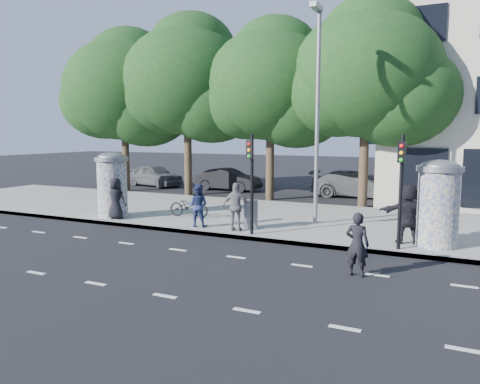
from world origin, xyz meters
The scene contains 25 objects.
ground centered at (0.00, 0.00, 0.00)m, with size 120.00×120.00×0.00m, color black.
sidewalk centered at (0.00, 7.50, 0.07)m, with size 40.00×8.00×0.15m, color gray.
curb centered at (0.00, 3.55, 0.07)m, with size 40.00×0.10×0.16m, color slate.
lane_dash_near centered at (0.00, -2.20, 0.00)m, with size 32.00×0.12×0.01m, color silver.
lane_dash_far centered at (0.00, 1.40, 0.00)m, with size 32.00×0.12×0.01m, color silver.
ad_column_left centered at (-7.20, 4.50, 1.54)m, with size 1.36×1.36×2.65m.
ad_column_right centered at (5.20, 4.70, 1.54)m, with size 1.36×1.36×2.65m.
traffic_pole_near centered at (-0.60, 3.79, 2.23)m, with size 0.22×0.31×3.40m.
traffic_pole_far centered at (4.20, 3.79, 2.23)m, with size 0.22×0.31×3.40m.
street_lamp centered at (0.80, 6.63, 4.79)m, with size 0.25×0.93×8.00m.
tree_far_left centered at (-13.00, 12.50, 6.19)m, with size 7.20×7.20×9.26m.
tree_mid_left centered at (-8.50, 12.50, 6.50)m, with size 7.20×7.20×9.57m.
tree_near_left centered at (-3.50, 12.70, 6.06)m, with size 6.80×6.80×8.97m.
tree_center centered at (1.50, 12.30, 6.31)m, with size 7.00×7.00×9.30m.
ped_a centered at (-6.69, 4.09, 0.97)m, with size 0.81×0.52×1.65m, color black.
ped_c centered at (-2.92, 4.17, 0.94)m, with size 0.77×0.60×1.58m, color navy.
ped_e centered at (-1.31, 4.10, 1.01)m, with size 1.01×0.57×1.72m, color slate.
ped_f centered at (4.36, 4.71, 1.09)m, with size 1.75×0.63×1.89m, color black.
man_road centered at (3.52, 1.13, 0.82)m, with size 0.60×0.39×1.63m, color black.
bicycle centered at (-4.25, 5.68, 0.61)m, with size 1.75×0.61×0.92m, color black.
cabinet_left centered at (-1.05, 4.77, 0.66)m, with size 0.49×0.36×1.03m, color gray.
cabinet_right centered at (4.96, 4.97, 0.77)m, with size 0.59×0.43×1.24m, color slate.
car_left centered at (-13.01, 15.41, 0.74)m, with size 4.33×1.74×1.48m, color #55575C.
car_mid centered at (-7.41, 15.45, 0.68)m, with size 4.15×1.45×1.37m, color black.
car_right centered at (0.44, 15.83, 0.73)m, with size 5.05×2.05×1.46m, color #595C60.
Camera 1 is at (5.81, -10.50, 3.61)m, focal length 35.00 mm.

